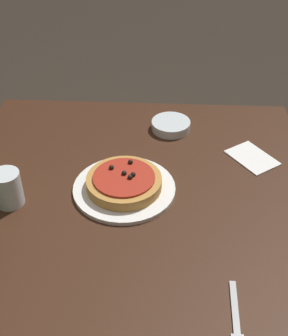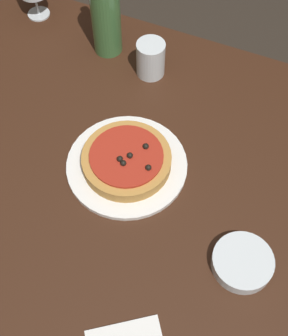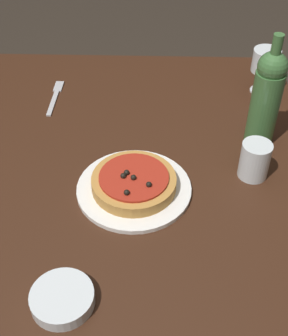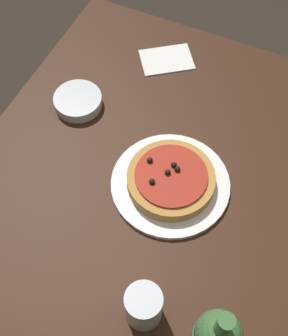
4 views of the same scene
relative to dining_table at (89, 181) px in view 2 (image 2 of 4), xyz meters
name	(u,v)px [view 2 (image 2 of 4)]	position (x,y,z in m)	size (l,w,h in m)	color
ground_plane	(107,271)	(0.00, 0.00, -0.66)	(14.00, 14.00, 0.00)	#2D261E
dining_table	(89,181)	(0.00, 0.00, 0.00)	(1.17, 1.01, 0.75)	#381E11
dinner_plate	(127,165)	(0.10, 0.02, 0.10)	(0.28, 0.28, 0.01)	white
pizza	(127,160)	(0.10, 0.02, 0.12)	(0.21, 0.21, 0.05)	#BC843D
wine_bottle	(105,6)	(-0.11, 0.36, 0.24)	(0.08, 0.08, 0.32)	#3D6B38
water_cup	(151,59)	(0.03, 0.32, 0.14)	(0.08, 0.08, 0.10)	silver
side_bowl	(242,262)	(0.41, -0.10, 0.11)	(0.13, 0.13, 0.03)	silver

